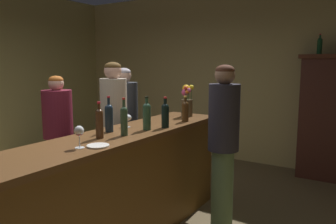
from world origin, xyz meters
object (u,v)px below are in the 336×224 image
Objects in this scene: wine_bottle_syrah at (124,119)px; patron_in_navy at (58,133)px; bar_counter at (120,189)px; display_bottle_left at (320,45)px; wine_bottle_pinot at (99,122)px; wine_glass_front at (79,132)px; wine_bottle_rose at (109,117)px; wine_bottle_riesling at (165,114)px; wine_glass_mid at (127,118)px; cheese_plate at (98,146)px; wine_bottle_malbec at (185,110)px; bartender at (223,141)px; patron_tall at (125,122)px; flower_arrangement at (187,102)px; patron_redhead at (114,127)px; wine_bottle_chardonnay at (147,115)px.

patron_in_navy is (-1.40, 0.42, -0.36)m from wine_bottle_syrah.
bar_counter is 9.99× the size of display_bottle_left.
wine_glass_front is at bearing -71.51° from wine_bottle_pinot.
bar_counter is 9.26× the size of wine_bottle_pinot.
wine_glass_front is at bearing -79.35° from bar_counter.
wine_bottle_rose is 1.07× the size of wine_bottle_pinot.
wine_bottle_rose is 0.55m from wine_bottle_riesling.
wine_glass_mid reaches higher than cheese_plate.
patron_in_navy is at bearing -161.83° from wine_bottle_malbec.
wine_bottle_riesling reaches higher than cheese_plate.
bar_counter is 10.34× the size of wine_bottle_malbec.
bartender reaches higher than wine_glass_front.
wine_bottle_riesling is 1.40m from patron_tall.
wine_bottle_malbec is 1.43m from wine_glass_front.
patron_redhead is (-0.65, -0.57, -0.28)m from flower_arrangement.
wine_bottle_malbec is 0.97× the size of display_bottle_left.
wine_bottle_rose is 1.12m from bartender.
bartender is at bearing 40.85° from patron_in_navy.
patron_redhead is (-0.82, 0.17, -0.24)m from wine_bottle_riesling.
wine_bottle_malbec is at bearing 79.86° from wine_bottle_pinot.
wine_bottle_chardonnay reaches higher than bar_counter.
cheese_plate is at bearing -66.89° from wine_glass_mid.
bar_counter is 7.62× the size of flower_arrangement.
patron_in_navy is (-1.42, 0.11, -0.36)m from wine_bottle_chardonnay.
wine_bottle_chardonnay is at bearing 26.97° from bartender.
bartender is at bearing 40.79° from wine_bottle_rose.
wine_bottle_riesling is at bearing -76.72° from flower_arrangement.
bar_counter is at bearing -11.74° from patron_redhead.
wine_bottle_malbec is 0.18× the size of patron_in_navy.
wine_bottle_malbec is at bearing -26.59° from bartender.
display_bottle_left is at bearing 70.33° from wine_bottle_syrah.
display_bottle_left is at bearing 64.41° from wine_glass_mid.
patron_tall is (-0.97, 0.00, -0.34)m from flower_arrangement.
bar_counter is 16.79× the size of cheese_plate.
wine_bottle_riesling is at bearing 84.40° from wine_glass_front.
bar_counter is 8.97× the size of wine_bottle_chardonnay.
wine_bottle_pinot is 1.09m from patron_redhead.
wine_bottle_pinot reaches higher than wine_bottle_riesling.
wine_glass_front is 2.07m from patron_tall.
wine_bottle_rose is 0.92m from wine_bottle_malbec.
wine_glass_mid is at bearing 113.11° from cheese_plate.
wine_bottle_riesling is at bearing 54.42° from wine_bottle_rose.
display_bottle_left reaches higher than wine_bottle_chardonnay.
patron_redhead reaches higher than cheese_plate.
display_bottle_left is (1.06, 2.72, 0.74)m from wine_bottle_chardonnay.
bartender is at bearing 51.14° from wine_bottle_syrah.
patron_tall is at bearing 179.74° from flower_arrangement.
cheese_plate is (0.19, -0.45, 0.53)m from bar_counter.
cheese_plate is 1.72m from patron_in_navy.
wine_glass_mid is at bearing 179.43° from wine_bottle_chardonnay.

